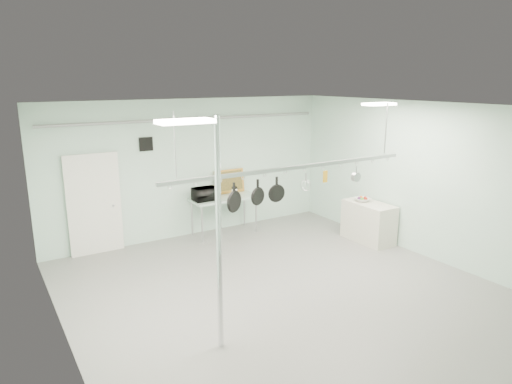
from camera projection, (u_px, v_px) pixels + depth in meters
floor at (293, 299)px, 7.75m from camera, size 8.00×8.00×0.00m
ceiling at (298, 108)px, 6.97m from camera, size 7.00×8.00×0.02m
back_wall at (193, 168)px, 10.65m from camera, size 7.00×0.02×3.20m
right_wall at (435, 183)px, 9.15m from camera, size 0.02×8.00×3.20m
door at (94, 205)px, 9.56m from camera, size 1.10×0.10×2.20m
wall_vent at (146, 144)px, 9.91m from camera, size 0.30×0.04×0.30m
conduit_pipe at (193, 119)px, 10.29m from camera, size 6.60×0.07×0.07m
chrome_pole at (219, 238)px, 5.99m from camera, size 0.08×0.08×3.20m
prep_table at (224, 200)px, 10.82m from camera, size 1.60×0.70×0.91m
side_cabinet at (368, 222)px, 10.41m from camera, size 0.60×1.20×0.90m
pot_rack at (295, 166)px, 7.56m from camera, size 4.80×0.06×1.00m
light_panel_left at (185, 121)px, 5.19m from camera, size 0.65×0.30×0.05m
light_panel_right at (379, 104)px, 8.71m from camera, size 0.65×0.30×0.05m
microwave at (205, 194)px, 10.48m from camera, size 0.54×0.37×0.30m
coffee_canister at (234, 192)px, 10.87m from camera, size 0.14×0.14×0.19m
painting_large at (229, 181)px, 11.14m from camera, size 0.78×0.13×0.58m
painting_small at (235, 187)px, 11.26m from camera, size 0.30×0.09×0.25m
fruit_bowl at (363, 200)px, 10.43m from camera, size 0.38×0.38×0.08m
skillet_left at (234, 197)px, 7.05m from camera, size 0.34×0.20×0.47m
skillet_mid at (258, 192)px, 7.27m from camera, size 0.30×0.14×0.41m
skillet_right at (277, 189)px, 7.45m from camera, size 0.30×0.09×0.41m
whisk at (306, 182)px, 7.75m from camera, size 0.24×0.24×0.34m
grater at (325, 177)px, 7.96m from camera, size 0.09×0.05×0.23m
saucepan at (356, 174)px, 8.34m from camera, size 0.18×0.12×0.30m
fruit_cluster at (363, 198)px, 10.42m from camera, size 0.24×0.24×0.09m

